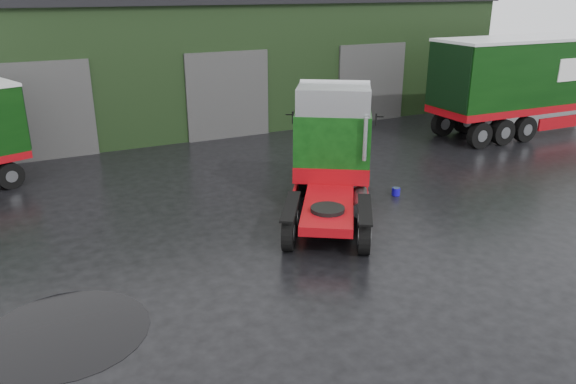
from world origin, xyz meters
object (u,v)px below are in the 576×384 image
object	(u,v)px
lorry_right	(556,83)
tree_back_a	(15,21)
hero_tractor	(331,159)
warehouse	(188,56)
wash_bucket	(396,192)
tree_back_b	(251,29)

from	to	relation	value
lorry_right	tree_back_a	distance (m)	31.70
hero_tractor	tree_back_a	world-z (taller)	tree_back_a
warehouse	lorry_right	bearing A→B (deg)	-37.90
hero_tractor	warehouse	bearing A→B (deg)	119.82
tree_back_a	warehouse	bearing A→B (deg)	-51.34
wash_bucket	tree_back_a	distance (m)	28.32
wash_bucket	tree_back_b	size ratio (longest dim) A/B	0.04
lorry_right	tree_back_b	xyz separation A→B (m)	(-7.00, 21.68, 1.44)
hero_tractor	wash_bucket	size ratio (longest dim) A/B	22.40
warehouse	wash_bucket	bearing A→B (deg)	-81.86
warehouse	tree_back_b	distance (m)	12.82
warehouse	tree_back_a	distance (m)	12.90
warehouse	hero_tractor	world-z (taller)	warehouse
wash_bucket	warehouse	bearing A→B (deg)	98.14
hero_tractor	tree_back_a	xyz separation A→B (m)	(-7.12, 26.83, 2.80)
hero_tractor	tree_back_a	bearing A→B (deg)	137.67
warehouse	lorry_right	size ratio (longest dim) A/B	1.84
hero_tractor	wash_bucket	distance (m)	3.75
lorry_right	tree_back_b	size ratio (longest dim) A/B	2.34
lorry_right	warehouse	bearing A→B (deg)	-126.27
lorry_right	tree_back_b	bearing A→B (deg)	-160.48
lorry_right	tree_back_a	size ratio (longest dim) A/B	1.85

